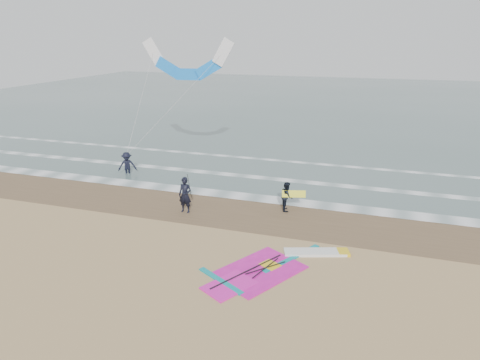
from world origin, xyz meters
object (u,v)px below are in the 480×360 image
(person_walking, at_px, (287,196))
(person_wading, at_px, (127,161))
(person_standing, at_px, (185,195))
(surf_kite, at_px, (188,63))
(windsurf_rig, at_px, (276,266))

(person_walking, relative_size, person_wading, 0.85)
(person_standing, bearing_deg, surf_kite, 112.53)
(windsurf_rig, relative_size, person_walking, 3.62)
(person_walking, distance_m, surf_kite, 12.60)
(windsurf_rig, xyz_separation_m, person_wading, (-12.91, 9.29, 0.93))
(surf_kite, bearing_deg, person_wading, -136.02)
(windsurf_rig, bearing_deg, person_walking, 97.81)
(person_walking, bearing_deg, person_standing, 95.24)
(windsurf_rig, relative_size, person_wading, 3.09)
(windsurf_rig, distance_m, surf_kite, 17.43)
(person_wading, bearing_deg, windsurf_rig, -65.78)
(person_standing, bearing_deg, windsurf_rig, -34.06)
(person_standing, height_order, person_wading, person_standing)
(person_walking, bearing_deg, surf_kite, 38.13)
(person_standing, relative_size, person_wading, 1.04)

